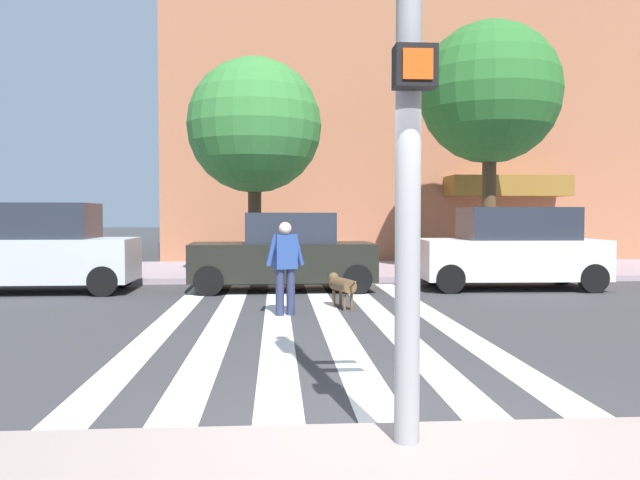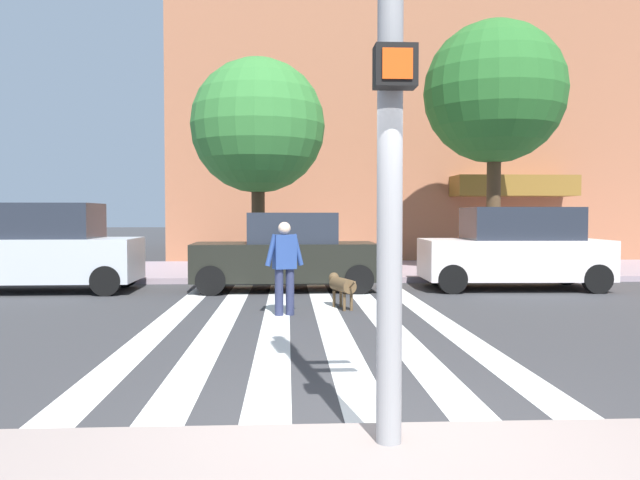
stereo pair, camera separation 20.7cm
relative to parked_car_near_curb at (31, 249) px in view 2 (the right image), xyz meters
The scene contains 11 objects.
ground_plane 7.87m from the parked_car_near_curb, 33.27° to the right, with size 160.00×160.00×0.00m, color #353538.
sidewalk_far 7.96m from the parked_car_near_curb, 34.35° to the left, with size 80.00×6.00×0.15m, color gray.
crosswalk_stripes 7.53m from the parked_car_near_curb, 34.98° to the right, with size 4.95×10.88×0.01m.
apartment_block 23.81m from the parked_car_near_curb, 47.12° to the left, with size 25.99×18.02×22.37m.
parked_car_near_curb is the anchor object (origin of this frame).
parked_car_behind_first 5.84m from the parked_car_near_curb, ahead, with size 4.27×1.97×1.81m.
parked_car_third_in_line 11.25m from the parked_car_near_curb, ahead, with size 4.29×2.11×1.94m.
street_tree_nearest 6.43m from the parked_car_near_curb, 25.15° to the left, with size 3.59×3.59×5.79m.
street_tree_middle 12.84m from the parked_car_near_curb, 14.67° to the left, with size 4.00×4.00×7.08m.
pedestrian_dog_walker 6.90m from the parked_car_near_curb, 32.62° to the right, with size 0.70×0.35×1.64m.
dog_on_leash 7.50m from the parked_car_near_curb, 23.24° to the right, with size 0.49×1.09×0.65m.
Camera 2 is at (-0.67, -4.89, 1.77)m, focal length 36.00 mm.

